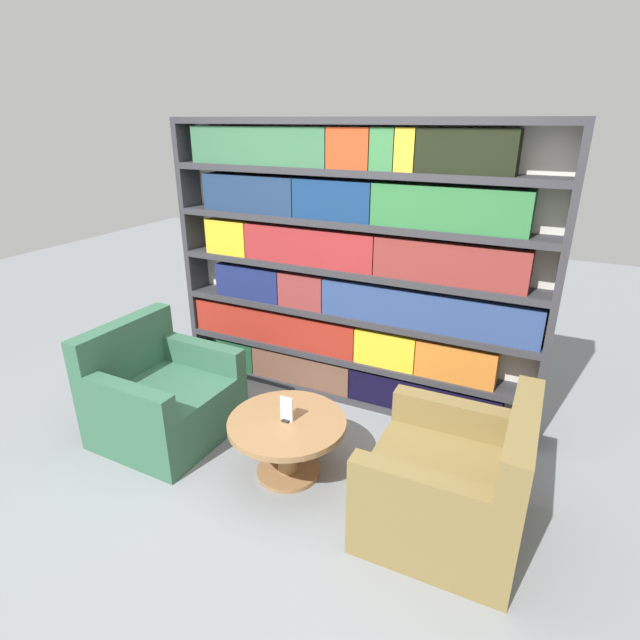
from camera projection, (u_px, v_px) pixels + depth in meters
ground_plane at (268, 484)px, 3.24m from camera, size 14.00×14.00×0.00m
bookshelf at (348, 271)px, 3.89m from camera, size 3.02×0.30×2.22m
armchair_left at (162, 399)px, 3.67m from camera, size 0.86×0.88×0.84m
armchair_right at (452, 486)px, 2.80m from camera, size 0.85×0.88×0.84m
coffee_table at (287, 436)px, 3.24m from camera, size 0.77×0.77×0.41m
table_sign at (287, 411)px, 3.17m from camera, size 0.09×0.06×0.17m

